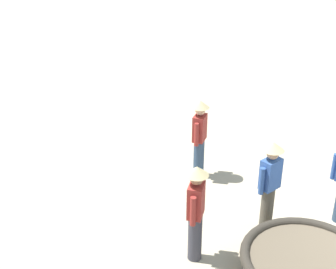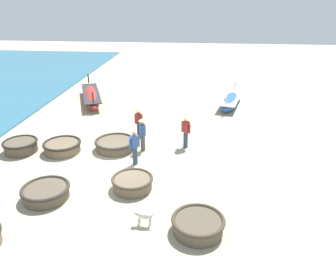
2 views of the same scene
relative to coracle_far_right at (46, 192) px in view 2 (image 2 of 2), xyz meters
name	(u,v)px [view 2 (image 2 of 2)]	position (x,y,z in m)	size (l,w,h in m)	color
ground_plane	(106,170)	(1.61, 2.32, -0.27)	(80.00, 80.00, 0.00)	tan
coracle_far_right	(46,192)	(0.00, 0.00, 0.00)	(1.78, 1.78, 0.49)	brown
coracle_nearest	(62,146)	(-0.93, 3.81, 0.02)	(1.79, 1.79, 0.52)	brown
coracle_beside_post	(132,182)	(3.05, 0.96, 0.00)	(1.63, 1.63, 0.50)	brown
coracle_front_right	(198,224)	(5.62, -1.32, 0.01)	(1.72, 1.72, 0.51)	brown
coracle_front_left	(21,146)	(-2.92, 3.63, 0.04)	(1.62, 1.62, 0.57)	brown
coracle_upturned	(115,144)	(1.52, 4.33, 0.01)	(1.97, 1.97, 0.50)	brown
long_boat_blue_hull	(230,101)	(7.59, 11.70, 0.09)	(2.01, 4.28, 1.23)	#285693
long_boat_white_hull	(91,96)	(-2.03, 11.69, 0.13)	(3.04, 5.66, 1.40)	maroon
fisherman_with_hat	(186,129)	(4.91, 4.91, 0.69)	(0.45, 0.37, 1.67)	#2D425B
fisherman_hauling	(135,147)	(2.77, 2.96, 0.57)	(0.40, 0.40, 1.57)	#2D425B
fisherman_standing_left	(139,121)	(2.44, 5.76, 0.69)	(0.48, 0.36, 1.67)	#383842
fisherman_crouching	(143,132)	(2.89, 4.34, 0.69)	(0.36, 0.49, 1.67)	#4C473D
dog	(143,216)	(3.84, -1.19, 0.10)	(0.68, 0.25, 0.55)	beige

